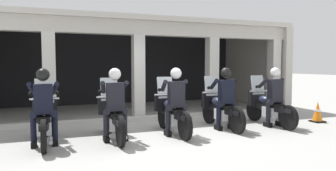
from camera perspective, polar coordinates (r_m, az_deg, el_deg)
The scene contains 14 objects.
ground_plane at distance 10.56m, azimuth -5.69°, elevation -5.16°, with size 80.00×80.00×0.00m, color #999993.
station_building at distance 11.81m, azimuth -8.41°, elevation 5.67°, with size 11.46×4.47×3.16m.
kerb_strip at distance 9.27m, azimuth -4.67°, elevation -6.05°, with size 10.96×0.24×0.12m, color #B7B5AD.
motorcycle_far_left at distance 7.03m, azimuth -21.92°, elevation -5.87°, with size 0.62×2.04×1.35m.
police_officer_far_left at distance 6.69m, azimuth -22.08°, elevation -2.56°, with size 0.63×0.61×1.58m.
motorcycle_left at distance 7.05m, azimuth -10.19°, elevation -5.61°, with size 0.62×2.04×1.35m.
police_officer_left at distance 6.71m, azimuth -9.80°, elevation -2.31°, with size 0.63×0.61×1.58m.
motorcycle_center at distance 7.48m, azimuth 0.62°, elevation -5.01°, with size 0.62×2.04×1.35m.
police_officer_center at distance 7.16m, azimuth 1.44°, elevation -1.87°, with size 0.63×0.61×1.58m.
motorcycle_right at distance 8.24m, azimuth 9.55°, elevation -4.24°, with size 0.62×2.04×1.35m.
police_officer_right at distance 7.94m, azimuth 10.60°, elevation -1.37°, with size 0.63×0.61×1.58m.
motorcycle_far_right at distance 8.94m, azimuth 17.90°, elevation -3.73°, with size 0.62×2.04×1.35m.
police_officer_far_right at distance 8.68m, azimuth 19.12°, elevation -1.08°, with size 0.63×0.61×1.58m.
traffic_cone_flank at distance 9.90m, azimuth 25.99°, elevation -4.46°, with size 0.34×0.34×0.59m.
Camera 1 is at (-2.67, -7.08, 1.65)m, focal length 32.87 mm.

